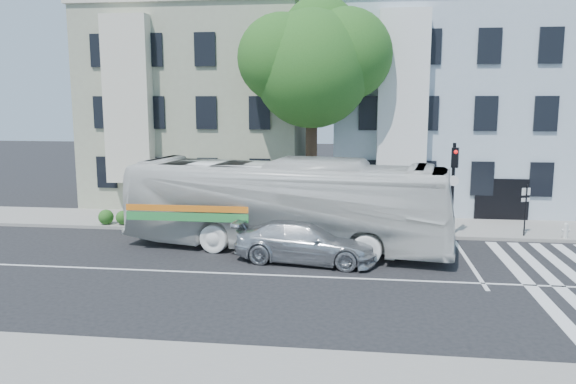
% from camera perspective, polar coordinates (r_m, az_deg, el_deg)
% --- Properties ---
extents(ground, '(120.00, 120.00, 0.00)m').
position_cam_1_polar(ground, '(19.73, 0.19, -8.52)').
color(ground, black).
rests_on(ground, ground).
extents(sidewalk_far, '(80.00, 4.00, 0.15)m').
position_cam_1_polar(sidewalk_far, '(27.40, 2.25, -3.27)').
color(sidewalk_far, gray).
rests_on(sidewalk_far, ground).
extents(building_left, '(12.00, 10.00, 11.00)m').
position_cam_1_polar(building_left, '(34.90, -8.31, 8.33)').
color(building_left, gray).
rests_on(building_left, ground).
extents(building_right, '(12.00, 10.00, 11.00)m').
position_cam_1_polar(building_right, '(33.97, 15.34, 8.07)').
color(building_right, '#A3B5C2').
rests_on(building_right, ground).
extents(street_tree, '(7.30, 5.90, 11.10)m').
position_cam_1_polar(street_tree, '(27.52, 2.62, 13.03)').
color(street_tree, '#2D2116').
rests_on(street_tree, ground).
extents(bus, '(5.25, 13.69, 3.72)m').
position_cam_1_polar(bus, '(22.78, -0.24, -1.26)').
color(bus, silver).
rests_on(bus, ground).
extents(sedan, '(2.93, 5.65, 1.57)m').
position_cam_1_polar(sedan, '(21.26, 1.83, -5.01)').
color(sedan, silver).
rests_on(sedan, ground).
extents(hedge, '(8.09, 4.27, 0.70)m').
position_cam_1_polar(hedge, '(26.80, -9.75, -2.76)').
color(hedge, '#295D1E').
rests_on(hedge, sidewalk_far).
extents(traffic_signal, '(0.43, 0.53, 4.24)m').
position_cam_1_polar(traffic_signal, '(25.13, 16.46, 1.37)').
color(traffic_signal, black).
rests_on(traffic_signal, ground).
extents(fire_hydrant, '(0.38, 0.22, 0.68)m').
position_cam_1_polar(fire_hydrant, '(27.06, 26.36, -3.50)').
color(fire_hydrant, silver).
rests_on(fire_hydrant, sidewalk_far).
extents(far_sign_pole, '(0.39, 0.23, 2.27)m').
position_cam_1_polar(far_sign_pole, '(26.61, 22.99, -1.03)').
color(far_sign_pole, black).
rests_on(far_sign_pole, sidewalk_far).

